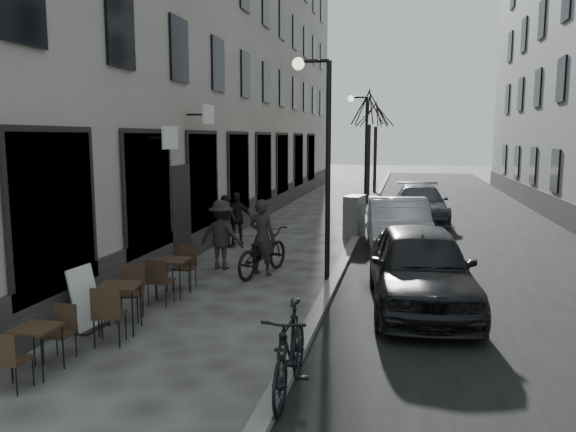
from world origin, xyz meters
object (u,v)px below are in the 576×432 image
at_px(bicycle, 262,252).
at_px(pedestrian_mid, 221,235).
at_px(car_near, 420,267).
at_px(moped, 290,351).
at_px(car_mid, 398,226).
at_px(bistro_set_b, 120,303).
at_px(pedestrian_near, 226,221).
at_px(streetlamp_far, 362,140).
at_px(pedestrian_far, 236,219).
at_px(tree_near, 369,109).
at_px(car_far, 420,204).
at_px(bistro_set_c, 173,274).
at_px(sign_board, 86,304).
at_px(utility_cabinet, 354,216).
at_px(streetlamp_near, 321,144).
at_px(bistro_set_a, 37,346).
at_px(tree_far, 376,113).

bearing_deg(bicycle, pedestrian_mid, -1.24).
xyz_separation_m(car_near, moped, (-1.72, -4.21, -0.22)).
relative_size(car_mid, moped, 2.41).
height_order(bistro_set_b, pedestrian_near, pedestrian_near).
height_order(streetlamp_far, pedestrian_far, streetlamp_far).
xyz_separation_m(tree_near, pedestrian_mid, (-2.66, -14.50, -3.79)).
height_order(streetlamp_far, moped, streetlamp_far).
height_order(pedestrian_mid, car_far, pedestrian_mid).
distance_m(bistro_set_c, sign_board, 2.32).
height_order(utility_cabinet, pedestrian_far, pedestrian_far).
bearing_deg(bistro_set_c, utility_cabinet, 69.53).
bearing_deg(pedestrian_near, utility_cabinet, -120.65).
xyz_separation_m(car_near, car_far, (0.23, 11.31, -0.09)).
bearing_deg(car_near, car_far, 83.61).
relative_size(streetlamp_near, pedestrian_near, 3.24).
distance_m(streetlamp_near, bistro_set_b, 5.74).
xyz_separation_m(bistro_set_a, pedestrian_near, (-0.36, 9.51, 0.36)).
bearing_deg(utility_cabinet, bicycle, -95.32).
height_order(streetlamp_near, tree_far, tree_far).
bearing_deg(sign_board, car_far, 72.49).
bearing_deg(moped, tree_near, 90.68).
xyz_separation_m(tree_near, moped, (0.45, -20.97, -4.07)).
bearing_deg(pedestrian_far, pedestrian_near, -158.49).
relative_size(bicycle, pedestrian_mid, 1.23).
height_order(bicycle, pedestrian_mid, pedestrian_mid).
height_order(pedestrian_near, pedestrian_mid, pedestrian_mid).
distance_m(streetlamp_far, sign_board, 16.85).
relative_size(tree_near, tree_far, 1.00).
xyz_separation_m(streetlamp_near, car_far, (2.47, 9.55, -2.44)).
relative_size(utility_cabinet, bicycle, 0.65).
bearing_deg(tree_near, bicycle, -95.78).
relative_size(bistro_set_a, moped, 0.71).
distance_m(pedestrian_near, pedestrian_mid, 3.03).
height_order(streetlamp_near, sign_board, streetlamp_near).
bearing_deg(bistro_set_b, tree_near, 68.23).
height_order(pedestrian_far, car_mid, pedestrian_far).
xyz_separation_m(bistro_set_b, pedestrian_far, (-0.36, 7.90, 0.32)).
bearing_deg(streetlamp_near, tree_far, 89.80).
xyz_separation_m(streetlamp_far, pedestrian_near, (-3.43, -8.59, -2.38)).
bearing_deg(pedestrian_mid, tree_near, -95.49).
bearing_deg(tree_near, streetlamp_near, -90.28).
relative_size(streetlamp_near, car_near, 1.08).
bearing_deg(tree_near, tree_far, 90.00).
xyz_separation_m(bistro_set_b, pedestrian_near, (-0.62, 7.66, 0.28)).
bearing_deg(streetlamp_near, bicycle, 174.37).
relative_size(bistro_set_c, sign_board, 1.44).
distance_m(streetlamp_near, bistro_set_c, 4.38).
distance_m(pedestrian_far, moped, 10.31).
distance_m(streetlamp_near, car_far, 10.16).
height_order(bistro_set_b, moped, moped).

